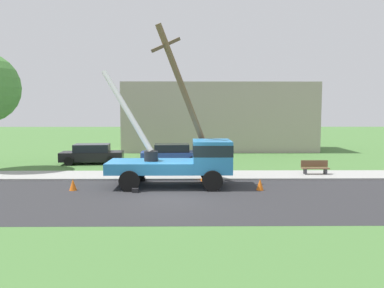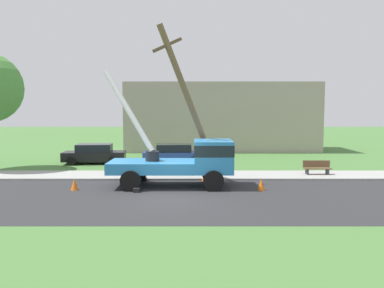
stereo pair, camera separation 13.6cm
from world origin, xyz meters
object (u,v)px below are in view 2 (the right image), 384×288
at_px(traffic_cone_ahead, 260,185).
at_px(parked_sedan_blue, 173,154).
at_px(traffic_cone_behind, 73,184).
at_px(parked_sedan_black, 93,154).
at_px(traffic_cone_curbside, 204,176).
at_px(utility_truck, 186,159).
at_px(park_bench, 315,168).
at_px(leaning_utility_pole, 189,104).

relative_size(traffic_cone_ahead, parked_sedan_blue, 0.13).
distance_m(traffic_cone_behind, parked_sedan_blue, 10.22).
xyz_separation_m(traffic_cone_ahead, parked_sedan_black, (-10.43, 9.32, 0.43)).
bearing_deg(traffic_cone_curbside, utility_truck, -123.95).
bearing_deg(parked_sedan_blue, traffic_cone_behind, -115.49).
height_order(utility_truck, traffic_cone_ahead, utility_truck).
relative_size(traffic_cone_behind, park_bench, 0.35).
bearing_deg(parked_sedan_black, leaning_utility_pole, -45.46).
bearing_deg(parked_sedan_blue, traffic_cone_ahead, -63.34).
bearing_deg(leaning_utility_pole, parked_sedan_black, 134.54).
height_order(leaning_utility_pole, traffic_cone_behind, leaning_utility_pole).
bearing_deg(traffic_cone_behind, park_bench, 17.21).
distance_m(leaning_utility_pole, park_bench, 8.58).
xyz_separation_m(utility_truck, traffic_cone_curbside, (0.95, 1.41, -1.13)).
bearing_deg(traffic_cone_behind, parked_sedan_blue, 64.51).
xyz_separation_m(utility_truck, traffic_cone_ahead, (3.58, -1.03, -1.13)).
bearing_deg(traffic_cone_ahead, traffic_cone_behind, 179.66).
bearing_deg(utility_truck, parked_sedan_blue, 97.46).
xyz_separation_m(traffic_cone_curbside, parked_sedan_black, (-7.80, 6.88, 0.43)).
bearing_deg(utility_truck, traffic_cone_ahead, -16.07).
relative_size(traffic_cone_curbside, parked_sedan_black, 0.12).
bearing_deg(park_bench, leaning_utility_pole, -165.97).
bearing_deg(utility_truck, traffic_cone_behind, -169.88).
bearing_deg(utility_truck, traffic_cone_curbside, 56.05).
height_order(parked_sedan_black, parked_sedan_blue, same).
xyz_separation_m(leaning_utility_pole, park_bench, (7.48, 1.87, -3.75)).
height_order(traffic_cone_curbside, park_bench, park_bench).
xyz_separation_m(traffic_cone_ahead, traffic_cone_behind, (-9.05, 0.05, 0.00)).
distance_m(utility_truck, leaning_utility_pole, 3.05).
distance_m(utility_truck, parked_sedan_black, 10.78).
relative_size(traffic_cone_behind, parked_sedan_blue, 0.13).
bearing_deg(utility_truck, leaning_utility_pole, 84.33).
height_order(leaning_utility_pole, parked_sedan_black, leaning_utility_pole).
xyz_separation_m(parked_sedan_black, park_bench, (14.45, -5.22, -0.25)).
height_order(traffic_cone_behind, parked_sedan_blue, parked_sedan_blue).
height_order(utility_truck, traffic_cone_behind, utility_truck).
distance_m(traffic_cone_curbside, parked_sedan_black, 10.41).
xyz_separation_m(utility_truck, parked_sedan_black, (-6.85, 8.29, -0.70)).
xyz_separation_m(traffic_cone_curbside, parked_sedan_blue, (-2.03, 6.84, 0.43)).
distance_m(parked_sedan_black, parked_sedan_blue, 5.77).
bearing_deg(traffic_cone_behind, leaning_utility_pole, 21.28).
distance_m(utility_truck, parked_sedan_blue, 8.34).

